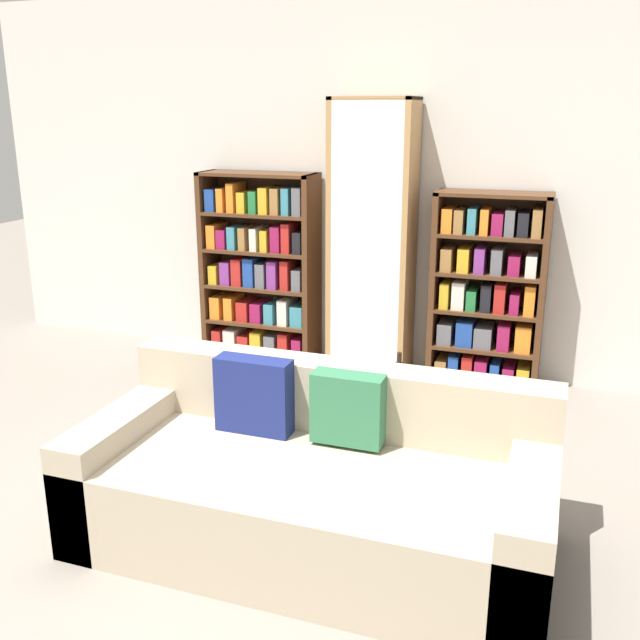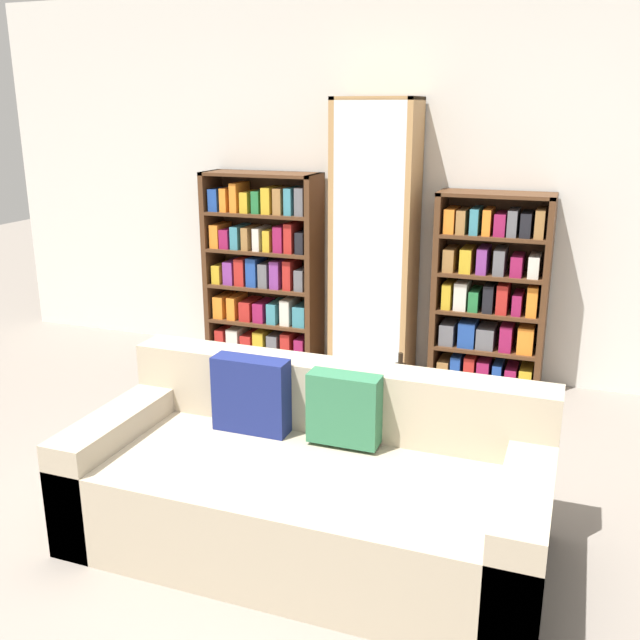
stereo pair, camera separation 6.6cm
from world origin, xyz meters
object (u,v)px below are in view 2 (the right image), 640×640
object	(u,v)px
couch	(309,487)
bookshelf_left	(264,272)
bookshelf_right	(490,297)
display_cabinet	(375,242)
wine_bottle	(400,383)

from	to	relation	value
couch	bookshelf_left	bearing A→B (deg)	119.13
couch	bookshelf_left	xyz separation A→B (m)	(-1.22, 2.19, 0.42)
bookshelf_left	bookshelf_right	bearing A→B (deg)	0.00
display_cabinet	bookshelf_right	size ratio (longest dim) A/B	1.45
couch	bookshelf_left	world-z (taller)	bookshelf_left
display_cabinet	wine_bottle	world-z (taller)	display_cabinet
wine_bottle	display_cabinet	bearing A→B (deg)	123.06
bookshelf_left	wine_bottle	world-z (taller)	bookshelf_left
couch	bookshelf_right	distance (m)	2.27
bookshelf_left	display_cabinet	bearing A→B (deg)	-1.07
couch	bookshelf_left	distance (m)	2.54
display_cabinet	bookshelf_right	bearing A→B (deg)	1.15
bookshelf_left	display_cabinet	size ratio (longest dim) A/B	0.73
couch	bookshelf_right	xyz separation A→B (m)	(0.48, 2.19, 0.38)
couch	wine_bottle	world-z (taller)	couch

